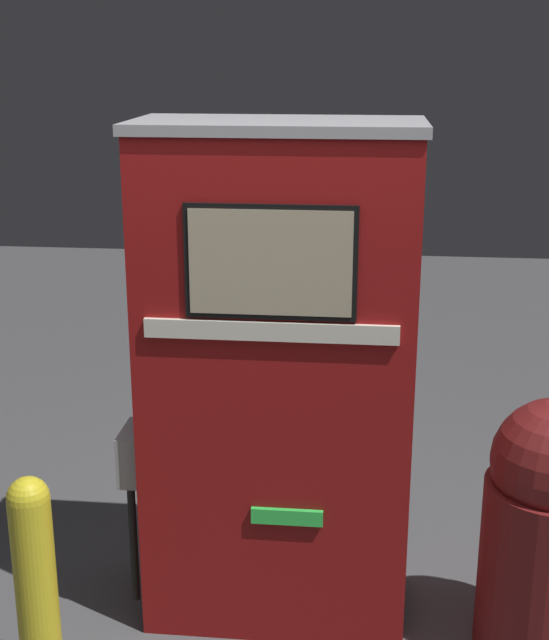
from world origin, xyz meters
TOP-DOWN VIEW (x-y plane):
  - gas_pump at (-0.00, 0.26)m, footprint 1.14×0.55m
  - safety_bollard at (-0.81, -0.32)m, footprint 0.15×0.15m

SIDE VIEW (x-z plane):
  - safety_bollard at x=-0.81m, z-range 0.03..0.86m
  - gas_pump at x=0.00m, z-range 0.00..2.01m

